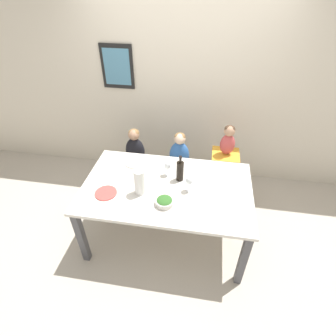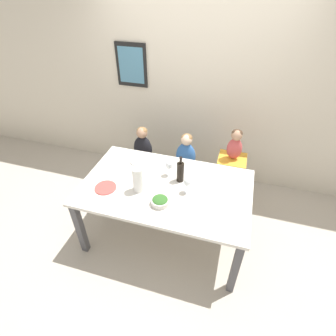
{
  "view_description": "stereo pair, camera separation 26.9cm",
  "coord_description": "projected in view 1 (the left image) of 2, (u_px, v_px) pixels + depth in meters",
  "views": [
    {
      "loc": [
        0.35,
        -2.02,
        2.61
      ],
      "look_at": [
        0.0,
        0.08,
        0.96
      ],
      "focal_mm": 28.0,
      "sensor_mm": 36.0,
      "label": 1
    },
    {
      "loc": [
        0.61,
        -1.96,
        2.61
      ],
      "look_at": [
        0.0,
        0.08,
        0.96
      ],
      "focal_mm": 28.0,
      "sensor_mm": 36.0,
      "label": 2
    }
  ],
  "objects": [
    {
      "name": "ground_plane",
      "position": [
        167.0,
        233.0,
        3.22
      ],
      "size": [
        14.0,
        14.0,
        0.0
      ],
      "primitive_type": "plane",
      "color": "#BCB2A3"
    },
    {
      "name": "person_child_left",
      "position": [
        135.0,
        147.0,
        3.44
      ],
      "size": [
        0.26,
        0.16,
        0.52
      ],
      "color": "black",
      "rests_on": "chair_far_left"
    },
    {
      "name": "wine_glass_far",
      "position": [
        168.0,
        165.0,
        2.81
      ],
      "size": [
        0.08,
        0.08,
        0.18
      ],
      "color": "white",
      "rests_on": "dining_table"
    },
    {
      "name": "dining_table",
      "position": [
        167.0,
        192.0,
        2.79
      ],
      "size": [
        1.76,
        1.08,
        0.78
      ],
      "color": "silver",
      "rests_on": "ground_plane"
    },
    {
      "name": "chair_right_highchair",
      "position": [
        224.0,
        165.0,
        3.37
      ],
      "size": [
        0.34,
        0.33,
        0.74
      ],
      "color": "silver",
      "rests_on": "ground_plane"
    },
    {
      "name": "chair_far_center",
      "position": [
        179.0,
        172.0,
        3.57
      ],
      "size": [
        0.4,
        0.38,
        0.45
      ],
      "color": "silver",
      "rests_on": "ground_plane"
    },
    {
      "name": "dinner_plate_back_left",
      "position": [
        135.0,
        163.0,
        3.06
      ],
      "size": [
        0.22,
        0.22,
        0.01
      ],
      "color": "silver",
      "rests_on": "dining_table"
    },
    {
      "name": "wine_glass_near",
      "position": [
        189.0,
        181.0,
        2.61
      ],
      "size": [
        0.08,
        0.08,
        0.18
      ],
      "color": "white",
      "rests_on": "dining_table"
    },
    {
      "name": "person_child_center",
      "position": [
        179.0,
        151.0,
        3.36
      ],
      "size": [
        0.26,
        0.16,
        0.52
      ],
      "color": "#3366B2",
      "rests_on": "chair_far_center"
    },
    {
      "name": "wine_bottle",
      "position": [
        180.0,
        171.0,
        2.75
      ],
      "size": [
        0.08,
        0.08,
        0.31
      ],
      "color": "black",
      "rests_on": "dining_table"
    },
    {
      "name": "chair_far_left",
      "position": [
        137.0,
        167.0,
        3.64
      ],
      "size": [
        0.4,
        0.38,
        0.45
      ],
      "color": "silver",
      "rests_on": "ground_plane"
    },
    {
      "name": "wall_back",
      "position": [
        183.0,
        86.0,
        3.43
      ],
      "size": [
        10.0,
        0.09,
        2.7
      ],
      "color": "beige",
      "rests_on": "ground_plane"
    },
    {
      "name": "salad_bowl_large",
      "position": [
        164.0,
        201.0,
        2.51
      ],
      "size": [
        0.18,
        0.18,
        0.07
      ],
      "color": "silver",
      "rests_on": "dining_table"
    },
    {
      "name": "person_baby_right",
      "position": [
        228.0,
        139.0,
        3.14
      ],
      "size": [
        0.18,
        0.13,
        0.39
      ],
      "color": "#C64C4C",
      "rests_on": "chair_right_highchair"
    },
    {
      "name": "paper_towel_roll",
      "position": [
        140.0,
        182.0,
        2.58
      ],
      "size": [
        0.11,
        0.11,
        0.28
      ],
      "color": "white",
      "rests_on": "dining_table"
    },
    {
      "name": "dinner_plate_front_left",
      "position": [
        106.0,
        193.0,
        2.65
      ],
      "size": [
        0.22,
        0.22,
        0.01
      ],
      "color": "#D14C47",
      "rests_on": "dining_table"
    }
  ]
}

